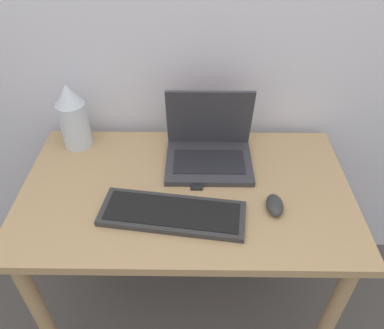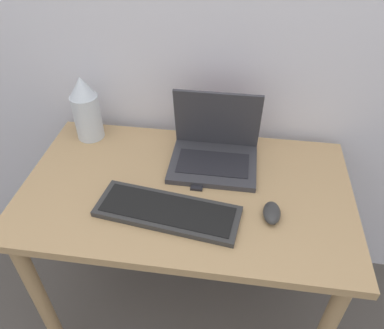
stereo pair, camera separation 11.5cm
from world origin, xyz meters
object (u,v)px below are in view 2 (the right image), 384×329
object	(u,v)px
laptop	(215,148)
keyboard	(168,211)
mouse	(272,213)
mp3_player	(197,185)
vase	(86,109)

from	to	relation	value
laptop	keyboard	distance (m)	0.30
mouse	mp3_player	distance (m)	0.26
vase	mp3_player	xyz separation A→B (m)	(0.44, -0.22, -0.12)
laptop	mp3_player	xyz separation A→B (m)	(-0.04, -0.14, -0.05)
mouse	vase	xyz separation A→B (m)	(-0.68, 0.32, 0.10)
laptop	keyboard	xyz separation A→B (m)	(-0.11, -0.27, -0.04)
mouse	mp3_player	world-z (taller)	mouse
laptop	mouse	size ratio (longest dim) A/B	3.31
mp3_player	laptop	bearing A→B (deg)	73.54
vase	keyboard	bearing A→B (deg)	-43.92
keyboard	mp3_player	bearing A→B (deg)	61.45
keyboard	vase	xyz separation A→B (m)	(-0.37, 0.35, 0.11)
mp3_player	keyboard	bearing A→B (deg)	-118.55
laptop	mouse	distance (m)	0.31
mouse	keyboard	bearing A→B (deg)	-174.25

